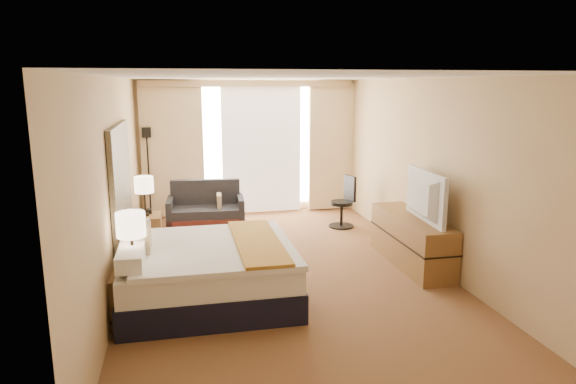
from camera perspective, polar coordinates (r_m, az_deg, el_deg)
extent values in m
cube|color=#5A2519|center=(7.04, -0.37, -9.03)|extent=(4.20, 7.00, 0.02)
cube|color=white|center=(6.57, -0.40, 12.65)|extent=(4.20, 7.00, 0.02)
cube|color=tan|center=(10.10, -4.43, 4.98)|extent=(4.20, 0.02, 2.60)
cube|color=tan|center=(3.44, 11.66, -9.06)|extent=(4.20, 0.02, 2.60)
cube|color=tan|center=(6.59, -18.56, 0.66)|extent=(0.02, 7.00, 2.60)
cube|color=tan|center=(7.39, 15.78, 2.00)|extent=(0.02, 7.00, 2.60)
cube|color=black|center=(6.79, -18.03, 0.83)|extent=(0.06, 1.85, 1.50)
cube|color=brown|center=(5.86, -16.72, -11.12)|extent=(0.45, 0.52, 0.55)
cube|color=brown|center=(8.21, -15.41, -4.35)|extent=(0.45, 0.52, 0.55)
cube|color=brown|center=(7.49, 13.53, -5.23)|extent=(0.50, 1.80, 0.70)
cube|color=white|center=(10.10, -3.00, 5.11)|extent=(2.30, 0.02, 2.30)
cube|color=beige|center=(9.89, -12.71, 4.40)|extent=(1.15, 0.09, 2.50)
cube|color=beige|center=(10.33, 4.80, 4.96)|extent=(0.90, 0.09, 2.50)
cube|color=white|center=(10.07, -2.96, 4.81)|extent=(1.55, 0.04, 2.50)
cube|color=tan|center=(9.86, -4.42, 11.92)|extent=(4.00, 0.16, 0.12)
cube|color=black|center=(6.25, -8.75, -10.33)|extent=(1.98, 1.79, 0.33)
cube|color=white|center=(6.14, -8.84, -7.69)|extent=(1.93, 1.74, 0.28)
cube|color=white|center=(6.09, -8.18, -6.19)|extent=(1.81, 1.81, 0.07)
cube|color=#B6882A|center=(6.13, -3.43, -5.52)|extent=(0.52, 1.81, 0.04)
cube|color=white|center=(5.66, -17.03, -6.78)|extent=(0.26, 0.73, 0.17)
cube|color=white|center=(6.48, -16.41, -4.36)|extent=(0.26, 0.73, 0.17)
cube|color=beige|center=(6.05, -15.47, -5.10)|extent=(0.09, 0.40, 0.34)
cube|color=#582019|center=(9.21, -9.07, -3.31)|extent=(1.37, 0.79, 0.24)
cube|color=#2A2A2E|center=(9.12, -9.11, -2.21)|extent=(1.26, 0.64, 0.15)
cube|color=#2A2A2E|center=(9.38, -9.16, -0.20)|extent=(1.24, 0.20, 0.52)
cube|color=#2A2A2E|center=(9.18, -12.97, -2.08)|extent=(0.14, 0.72, 0.43)
cube|color=#2A2A2E|center=(9.17, -5.26, -1.84)|extent=(0.14, 0.72, 0.43)
cube|color=beige|center=(9.08, -7.65, -1.17)|extent=(0.10, 0.34, 0.30)
cube|color=black|center=(10.07, -14.94, -2.89)|extent=(0.22, 0.22, 0.02)
cylinder|color=black|center=(9.90, -15.19, 1.52)|extent=(0.03, 0.03, 1.55)
cube|color=black|center=(9.79, -15.46, 6.41)|extent=(0.16, 0.16, 0.18)
cylinder|color=black|center=(9.28, 5.93, -3.78)|extent=(0.45, 0.45, 0.03)
cylinder|color=black|center=(9.23, 5.96, -2.46)|extent=(0.05, 0.05, 0.40)
cylinder|color=black|center=(9.18, 5.99, -1.22)|extent=(0.39, 0.39, 0.06)
cube|color=black|center=(9.20, 6.89, 0.45)|extent=(0.12, 0.36, 0.45)
cube|color=black|center=(5.81, -16.77, -8.16)|extent=(0.11, 0.11, 0.04)
cylinder|color=black|center=(5.74, -16.90, -6.15)|extent=(0.03, 0.03, 0.38)
cylinder|color=beige|center=(5.67, -17.07, -3.47)|extent=(0.31, 0.31, 0.26)
cube|color=black|center=(8.12, -15.54, -2.38)|extent=(0.10, 0.10, 0.04)
cylinder|color=black|center=(8.08, -15.62, -1.01)|extent=(0.03, 0.03, 0.36)
cylinder|color=beige|center=(8.02, -15.72, 0.80)|extent=(0.29, 0.29, 0.24)
cube|color=#87A4D0|center=(5.61, -16.65, -8.56)|extent=(0.12, 0.12, 0.10)
cube|color=black|center=(8.24, -15.49, -2.09)|extent=(0.17, 0.14, 0.06)
imported|color=black|center=(7.11, 14.18, -0.44)|extent=(0.23, 1.19, 0.68)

